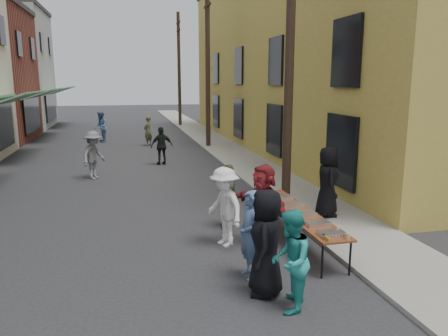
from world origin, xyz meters
name	(u,v)px	position (x,y,z in m)	size (l,w,h in m)	color
ground	(147,257)	(0.00, 0.00, 0.00)	(120.00, 120.00, 0.00)	#28282B
sidewalk	(220,146)	(5.00, 15.00, 0.05)	(2.20, 60.00, 0.10)	gray
building_ochre	(331,57)	(11.10, 14.00, 5.00)	(10.00, 28.00, 10.00)	gold
utility_pole_near	(290,52)	(4.30, 3.00, 4.50)	(0.26, 0.26, 9.00)	#2D2116
utility_pole_mid	(208,65)	(4.30, 15.00, 4.50)	(0.26, 0.26, 9.00)	#2D2116
utility_pole_far	(179,70)	(4.30, 27.00, 4.50)	(0.26, 0.26, 9.00)	#2D2116
serving_table	(298,213)	(3.47, 0.07, 0.71)	(0.70, 4.00, 0.75)	brown
catering_tray_sausage	(332,234)	(3.47, -1.58, 0.79)	(0.50, 0.33, 0.08)	maroon
catering_tray_foil_b	(317,223)	(3.47, -0.93, 0.79)	(0.50, 0.33, 0.08)	#B2B2B7
catering_tray_buns	(304,213)	(3.47, -0.23, 0.79)	(0.50, 0.33, 0.08)	tan
catering_tray_foil_d	(292,205)	(3.47, 0.47, 0.79)	(0.50, 0.33, 0.08)	#B2B2B7
catering_tray_buns_end	(282,197)	(3.47, 1.17, 0.79)	(0.50, 0.33, 0.08)	tan
condiment_jar_a	(328,240)	(3.25, -1.88, 0.79)	(0.07, 0.07, 0.08)	#A57F26
condiment_jar_b	(326,238)	(3.25, -1.78, 0.79)	(0.07, 0.07, 0.08)	#A57F26
condiment_jar_c	(324,236)	(3.25, -1.68, 0.79)	(0.07, 0.07, 0.08)	#A57F26
cup_stack	(348,236)	(3.67, -1.83, 0.81)	(0.08, 0.08, 0.12)	tan
guest_front_a	(266,243)	(1.95, -2.13, 0.95)	(0.93, 0.60, 1.90)	black
guest_front_b	(250,235)	(1.86, -1.43, 0.85)	(0.62, 0.41, 1.71)	#4D6996
guest_front_c	(290,261)	(2.15, -2.74, 0.85)	(0.82, 0.64, 1.70)	teal
guest_front_d	(225,207)	(1.78, 0.29, 0.91)	(1.17, 0.67, 1.82)	white
guest_front_e	(229,196)	(2.17, 1.49, 0.82)	(0.97, 0.40, 1.65)	#4D5732
guest_queue_back	(263,206)	(2.60, 0.04, 0.95)	(1.76, 0.56, 1.90)	maroon
server	(327,182)	(4.90, 1.53, 1.04)	(0.92, 0.60, 1.89)	black
passerby_left	(94,155)	(-1.50, 8.13, 0.92)	(1.18, 0.68, 1.83)	slate
passerby_mid	(162,146)	(1.29, 10.39, 0.85)	(0.99, 0.41, 1.70)	black
passerby_right	(148,131)	(1.04, 16.39, 0.86)	(0.63, 0.41, 1.72)	brown
passerby_far	(101,127)	(-1.65, 18.48, 0.95)	(0.92, 0.72, 1.89)	#5676A7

